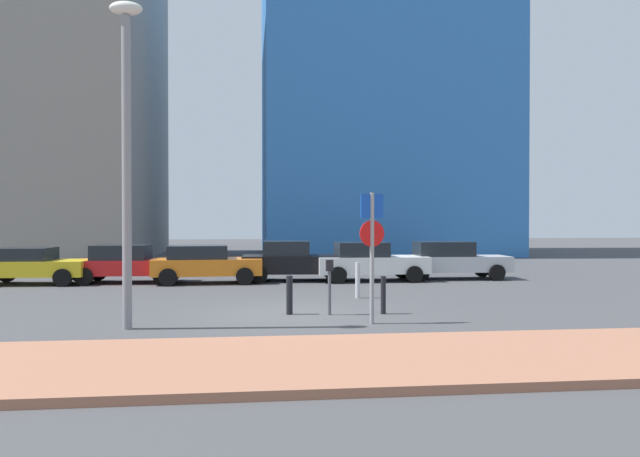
{
  "coord_description": "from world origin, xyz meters",
  "views": [
    {
      "loc": [
        -0.97,
        -15.19,
        2.36
      ],
      "look_at": [
        1.0,
        1.81,
        2.12
      ],
      "focal_mm": 33.85,
      "sensor_mm": 36.0,
      "label": 1
    }
  ],
  "objects_px": {
    "parking_meter": "(329,279)",
    "traffic_bollard_mid": "(289,295)",
    "parked_car_black": "(294,261)",
    "traffic_bollard_far": "(383,295)",
    "parked_car_silver": "(450,260)",
    "parked_car_yellow": "(31,265)",
    "traffic_bollard_near": "(358,280)",
    "street_lamp": "(127,137)",
    "parked_car_red": "(127,263)",
    "parked_car_orange": "(205,263)",
    "parking_sign_post": "(372,241)",
    "parked_car_white": "(369,261)"
  },
  "relations": [
    {
      "from": "parking_meter",
      "to": "traffic_bollard_far",
      "type": "xyz_separation_m",
      "value": [
        1.36,
        -0.01,
        -0.42
      ]
    },
    {
      "from": "parked_car_black",
      "to": "parked_car_silver",
      "type": "distance_m",
      "value": 6.26
    },
    {
      "from": "traffic_bollard_near",
      "to": "traffic_bollard_far",
      "type": "bearing_deg",
      "value": -88.31
    },
    {
      "from": "parked_car_yellow",
      "to": "traffic_bollard_near",
      "type": "distance_m",
      "value": 12.39
    },
    {
      "from": "parked_car_orange",
      "to": "parked_car_yellow",
      "type": "bearing_deg",
      "value": 176.58
    },
    {
      "from": "street_lamp",
      "to": "traffic_bollard_mid",
      "type": "distance_m",
      "value": 5.41
    },
    {
      "from": "parked_car_silver",
      "to": "traffic_bollard_far",
      "type": "distance_m",
      "value": 9.66
    },
    {
      "from": "traffic_bollard_near",
      "to": "traffic_bollard_mid",
      "type": "relative_size",
      "value": 1.11
    },
    {
      "from": "parking_sign_post",
      "to": "traffic_bollard_far",
      "type": "xyz_separation_m",
      "value": [
        0.57,
        1.37,
        -1.41
      ]
    },
    {
      "from": "parking_sign_post",
      "to": "parked_car_white",
      "type": "bearing_deg",
      "value": 79.11
    },
    {
      "from": "parked_car_red",
      "to": "parking_meter",
      "type": "bearing_deg",
      "value": -52.31
    },
    {
      "from": "parked_car_red",
      "to": "parked_car_black",
      "type": "height_order",
      "value": "parked_car_black"
    },
    {
      "from": "parking_sign_post",
      "to": "traffic_bollard_far",
      "type": "bearing_deg",
      "value": 67.36
    },
    {
      "from": "parked_car_white",
      "to": "parked_car_silver",
      "type": "relative_size",
      "value": 0.95
    },
    {
      "from": "traffic_bollard_mid",
      "to": "parked_car_white",
      "type": "bearing_deg",
      "value": 65.57
    },
    {
      "from": "parked_car_white",
      "to": "parking_meter",
      "type": "distance_m",
      "value": 8.56
    },
    {
      "from": "parked_car_white",
      "to": "parking_sign_post",
      "type": "relative_size",
      "value": 1.43
    },
    {
      "from": "parked_car_red",
      "to": "street_lamp",
      "type": "xyz_separation_m",
      "value": [
        1.97,
        -9.95,
        3.41
      ]
    },
    {
      "from": "parked_car_black",
      "to": "traffic_bollard_near",
      "type": "relative_size",
      "value": 3.89
    },
    {
      "from": "parked_car_red",
      "to": "parking_sign_post",
      "type": "xyz_separation_m",
      "value": [
        7.38,
        -9.9,
        1.14
      ]
    },
    {
      "from": "traffic_bollard_near",
      "to": "traffic_bollard_far",
      "type": "xyz_separation_m",
      "value": [
        0.09,
        -3.12,
        -0.07
      ]
    },
    {
      "from": "parked_car_red",
      "to": "parked_car_white",
      "type": "relative_size",
      "value": 0.96
    },
    {
      "from": "street_lamp",
      "to": "traffic_bollard_near",
      "type": "xyz_separation_m",
      "value": [
        5.89,
        4.54,
        -3.62
      ]
    },
    {
      "from": "parking_meter",
      "to": "traffic_bollard_mid",
      "type": "bearing_deg",
      "value": 169.2
    },
    {
      "from": "parked_car_orange",
      "to": "parked_car_white",
      "type": "bearing_deg",
      "value": 1.65
    },
    {
      "from": "street_lamp",
      "to": "traffic_bollard_mid",
      "type": "relative_size",
      "value": 7.27
    },
    {
      "from": "parked_car_orange",
      "to": "parked_car_silver",
      "type": "bearing_deg",
      "value": 3.03
    },
    {
      "from": "parked_car_yellow",
      "to": "parked_car_black",
      "type": "bearing_deg",
      "value": 0.91
    },
    {
      "from": "parked_car_silver",
      "to": "street_lamp",
      "type": "distance_m",
      "value": 14.89
    },
    {
      "from": "parked_car_red",
      "to": "traffic_bollard_mid",
      "type": "height_order",
      "value": "parked_car_red"
    },
    {
      "from": "parked_car_red",
      "to": "parked_car_silver",
      "type": "height_order",
      "value": "parked_car_silver"
    },
    {
      "from": "traffic_bollard_far",
      "to": "parked_car_red",
      "type": "bearing_deg",
      "value": 132.97
    },
    {
      "from": "parked_car_white",
      "to": "parked_car_yellow",
      "type": "bearing_deg",
      "value": 179.11
    },
    {
      "from": "parked_car_orange",
      "to": "parking_sign_post",
      "type": "height_order",
      "value": "parking_sign_post"
    },
    {
      "from": "parked_car_silver",
      "to": "parked_car_white",
      "type": "bearing_deg",
      "value": -174.39
    },
    {
      "from": "parked_car_silver",
      "to": "traffic_bollard_near",
      "type": "height_order",
      "value": "parked_car_silver"
    },
    {
      "from": "parked_car_white",
      "to": "parking_sign_post",
      "type": "distance_m",
      "value": 9.76
    },
    {
      "from": "parking_sign_post",
      "to": "traffic_bollard_near",
      "type": "relative_size",
      "value": 2.76
    },
    {
      "from": "parked_car_black",
      "to": "traffic_bollard_far",
      "type": "relative_size",
      "value": 4.42
    },
    {
      "from": "parked_car_white",
      "to": "traffic_bollard_far",
      "type": "height_order",
      "value": "parked_car_white"
    },
    {
      "from": "parked_car_black",
      "to": "parked_car_yellow",
      "type": "bearing_deg",
      "value": -179.09
    },
    {
      "from": "street_lamp",
      "to": "traffic_bollard_mid",
      "type": "height_order",
      "value": "street_lamp"
    },
    {
      "from": "parked_car_black",
      "to": "traffic_bollard_far",
      "type": "xyz_separation_m",
      "value": [
        1.64,
        -8.5,
        -0.31
      ]
    },
    {
      "from": "parked_car_orange",
      "to": "traffic_bollard_far",
      "type": "distance_m",
      "value": 9.42
    },
    {
      "from": "parked_car_red",
      "to": "parked_car_orange",
      "type": "bearing_deg",
      "value": -10.83
    },
    {
      "from": "traffic_bollard_near",
      "to": "parked_car_yellow",
      "type": "bearing_deg",
      "value": 155.03
    },
    {
      "from": "parked_car_red",
      "to": "parked_car_orange",
      "type": "xyz_separation_m",
      "value": [
        2.94,
        -0.56,
        0.01
      ]
    },
    {
      "from": "parked_car_red",
      "to": "parked_car_black",
      "type": "xyz_separation_m",
      "value": [
        6.31,
        -0.03,
        0.04
      ]
    },
    {
      "from": "parking_sign_post",
      "to": "parking_meter",
      "type": "bearing_deg",
      "value": 119.94
    },
    {
      "from": "parked_car_black",
      "to": "parked_car_white",
      "type": "xyz_separation_m",
      "value": [
        2.9,
        -0.35,
        -0.01
      ]
    }
  ]
}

